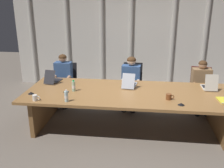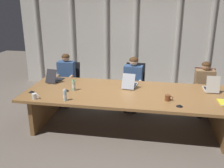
{
  "view_description": "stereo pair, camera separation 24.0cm",
  "coord_description": "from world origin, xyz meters",
  "px_view_note": "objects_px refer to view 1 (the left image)",
  "views": [
    {
      "loc": [
        0.23,
        -4.37,
        2.36
      ],
      "look_at": [
        -0.32,
        0.13,
        0.82
      ],
      "focal_mm": 40.73,
      "sensor_mm": 36.0,
      "label": 1
    },
    {
      "loc": [
        0.47,
        -4.34,
        2.36
      ],
      "look_at": [
        -0.32,
        0.13,
        0.82
      ],
      "focal_mm": 40.73,
      "sensor_mm": 36.0,
      "label": 2
    }
  ],
  "objects_px": {
    "laptop_center": "(209,86)",
    "person_center": "(202,83)",
    "coffee_mug_far": "(35,98)",
    "conference_mic_middle": "(181,104)",
    "office_chair_center": "(199,93)",
    "conference_mic_left_side": "(66,91)",
    "water_bottle_primary": "(66,96)",
    "laptop_left_mid": "(130,83)",
    "person_left_mid": "(131,79)",
    "conference_mic_right_side": "(31,93)",
    "office_chair_left_end": "(67,88)",
    "coffee_mug_near": "(169,97)",
    "laptop_left_end": "(53,80)",
    "water_bottle_secondary": "(74,86)",
    "office_chair_left_mid": "(132,90)",
    "person_left_end": "(63,77)"
  },
  "relations": [
    {
      "from": "office_chair_left_end",
      "to": "conference_mic_middle",
      "type": "xyz_separation_m",
      "value": [
        2.42,
        -1.64,
        0.4
      ]
    },
    {
      "from": "person_left_mid",
      "to": "coffee_mug_far",
      "type": "xyz_separation_m",
      "value": [
        -1.53,
        -1.59,
        0.12
      ]
    },
    {
      "from": "office_chair_left_end",
      "to": "conference_mic_left_side",
      "type": "bearing_deg",
      "value": 16.41
    },
    {
      "from": "person_left_mid",
      "to": "coffee_mug_near",
      "type": "distance_m",
      "value": 1.46
    },
    {
      "from": "laptop_left_end",
      "to": "office_chair_center",
      "type": "relative_size",
      "value": 0.49
    },
    {
      "from": "water_bottle_primary",
      "to": "conference_mic_right_side",
      "type": "bearing_deg",
      "value": 159.82
    },
    {
      "from": "office_chair_center",
      "to": "conference_mic_left_side",
      "type": "distance_m",
      "value": 2.99
    },
    {
      "from": "office_chair_left_end",
      "to": "coffee_mug_far",
      "type": "xyz_separation_m",
      "value": [
        0.0,
        -1.74,
        0.44
      ]
    },
    {
      "from": "coffee_mug_far",
      "to": "conference_mic_middle",
      "type": "distance_m",
      "value": 2.42
    },
    {
      "from": "laptop_left_mid",
      "to": "conference_mic_left_side",
      "type": "distance_m",
      "value": 1.23
    },
    {
      "from": "coffee_mug_far",
      "to": "conference_mic_middle",
      "type": "relative_size",
      "value": 1.19
    },
    {
      "from": "person_left_end",
      "to": "conference_mic_right_side",
      "type": "height_order",
      "value": "person_left_end"
    },
    {
      "from": "office_chair_left_mid",
      "to": "person_center",
      "type": "height_order",
      "value": "person_center"
    },
    {
      "from": "laptop_center",
      "to": "person_center",
      "type": "distance_m",
      "value": 0.66
    },
    {
      "from": "laptop_center",
      "to": "coffee_mug_near",
      "type": "bearing_deg",
      "value": 127.24
    },
    {
      "from": "office_chair_center",
      "to": "person_left_mid",
      "type": "xyz_separation_m",
      "value": [
        -1.54,
        -0.15,
        0.32
      ]
    },
    {
      "from": "office_chair_left_end",
      "to": "water_bottle_secondary",
      "type": "distance_m",
      "value": 1.41
    },
    {
      "from": "office_chair_left_end",
      "to": "coffee_mug_far",
      "type": "relative_size",
      "value": 6.93
    },
    {
      "from": "laptop_left_mid",
      "to": "person_left_mid",
      "type": "bearing_deg",
      "value": 7.47
    },
    {
      "from": "coffee_mug_far",
      "to": "conference_mic_right_side",
      "type": "xyz_separation_m",
      "value": [
        -0.21,
        0.3,
        -0.03
      ]
    },
    {
      "from": "person_left_mid",
      "to": "conference_mic_left_side",
      "type": "height_order",
      "value": "person_left_mid"
    },
    {
      "from": "person_left_end",
      "to": "conference_mic_left_side",
      "type": "bearing_deg",
      "value": 19.2
    },
    {
      "from": "conference_mic_left_side",
      "to": "conference_mic_middle",
      "type": "bearing_deg",
      "value": -10.12
    },
    {
      "from": "laptop_left_mid",
      "to": "coffee_mug_far",
      "type": "height_order",
      "value": "laptop_left_mid"
    },
    {
      "from": "coffee_mug_near",
      "to": "coffee_mug_far",
      "type": "xyz_separation_m",
      "value": [
        -2.24,
        -0.32,
        0.0
      ]
    },
    {
      "from": "person_center",
      "to": "conference_mic_left_side",
      "type": "xyz_separation_m",
      "value": [
        -2.66,
        -1.12,
        0.12
      ]
    },
    {
      "from": "person_center",
      "to": "office_chair_left_mid",
      "type": "bearing_deg",
      "value": -98.3
    },
    {
      "from": "laptop_left_mid",
      "to": "coffee_mug_far",
      "type": "distance_m",
      "value": 1.8
    },
    {
      "from": "water_bottle_primary",
      "to": "office_chair_center",
      "type": "bearing_deg",
      "value": 34.2
    },
    {
      "from": "office_chair_left_mid",
      "to": "conference_mic_left_side",
      "type": "height_order",
      "value": "office_chair_left_mid"
    },
    {
      "from": "office_chair_left_end",
      "to": "coffee_mug_near",
      "type": "bearing_deg",
      "value": 56.81
    },
    {
      "from": "laptop_center",
      "to": "water_bottle_primary",
      "type": "bearing_deg",
      "value": 109.62
    },
    {
      "from": "person_left_end",
      "to": "water_bottle_primary",
      "type": "bearing_deg",
      "value": 18.36
    },
    {
      "from": "person_center",
      "to": "water_bottle_primary",
      "type": "xyz_separation_m",
      "value": [
        -2.52,
        -1.56,
        0.19
      ]
    },
    {
      "from": "conference_mic_middle",
      "to": "coffee_mug_near",
      "type": "bearing_deg",
      "value": 129.42
    },
    {
      "from": "laptop_center",
      "to": "person_left_mid",
      "type": "xyz_separation_m",
      "value": [
        -1.51,
        0.64,
        -0.13
      ]
    },
    {
      "from": "laptop_center",
      "to": "person_left_mid",
      "type": "distance_m",
      "value": 1.65
    },
    {
      "from": "water_bottle_primary",
      "to": "conference_mic_left_side",
      "type": "bearing_deg",
      "value": 107.62
    },
    {
      "from": "office_chair_left_end",
      "to": "person_left_end",
      "type": "height_order",
      "value": "person_left_end"
    },
    {
      "from": "water_bottle_secondary",
      "to": "conference_mic_right_side",
      "type": "xyz_separation_m",
      "value": [
        -0.73,
        -0.24,
        -0.08
      ]
    },
    {
      "from": "office_chair_left_end",
      "to": "person_center",
      "type": "bearing_deg",
      "value": 86.23
    },
    {
      "from": "person_left_mid",
      "to": "conference_mic_right_side",
      "type": "bearing_deg",
      "value": -48.63
    },
    {
      "from": "conference_mic_left_side",
      "to": "office_chair_left_mid",
      "type": "bearing_deg",
      "value": 47.84
    },
    {
      "from": "office_chair_left_end",
      "to": "conference_mic_middle",
      "type": "height_order",
      "value": "office_chair_left_end"
    },
    {
      "from": "person_left_end",
      "to": "conference_mic_middle",
      "type": "bearing_deg",
      "value": 57.35
    },
    {
      "from": "laptop_left_end",
      "to": "laptop_left_mid",
      "type": "height_order",
      "value": "laptop_left_mid"
    },
    {
      "from": "office_chair_left_mid",
      "to": "water_bottle_primary",
      "type": "xyz_separation_m",
      "value": [
        -1.02,
        -1.73,
        0.47
      ]
    },
    {
      "from": "coffee_mug_near",
      "to": "conference_mic_middle",
      "type": "xyz_separation_m",
      "value": [
        0.18,
        -0.22,
        -0.03
      ]
    },
    {
      "from": "person_center",
      "to": "office_chair_center",
      "type": "bearing_deg",
      "value": 172.43
    },
    {
      "from": "conference_mic_left_side",
      "to": "laptop_left_mid",
      "type": "bearing_deg",
      "value": 22.34
    }
  ]
}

